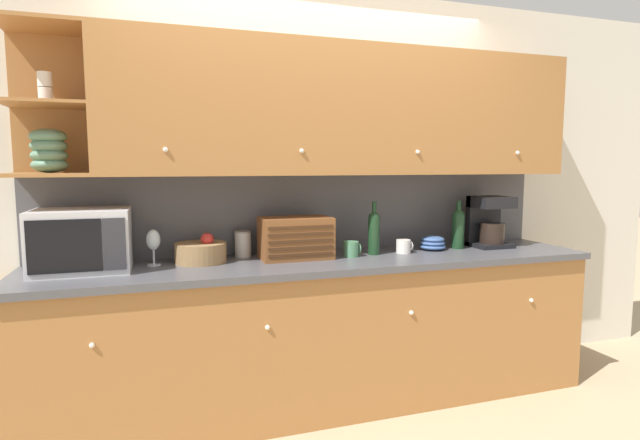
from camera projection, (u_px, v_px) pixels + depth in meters
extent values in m
plane|color=tan|center=(310.00, 382.00, 3.41)|extent=(24.00, 24.00, 0.00)
cube|color=beige|center=(308.00, 192.00, 3.30)|extent=(5.79, 0.06, 2.60)
cube|color=#A36B38|center=(325.00, 335.00, 3.07)|extent=(3.39, 0.62, 0.87)
cube|color=#4C4C51|center=(326.00, 263.00, 3.01)|extent=(3.41, 0.65, 0.04)
sphere|color=white|center=(92.00, 345.00, 2.36)|extent=(0.03, 0.03, 0.03)
sphere|color=white|center=(268.00, 327.00, 2.62)|extent=(0.03, 0.03, 0.03)
sphere|color=white|center=(411.00, 313.00, 2.88)|extent=(0.03, 0.03, 0.03)
sphere|color=white|center=(531.00, 300.00, 3.14)|extent=(0.03, 0.03, 0.03)
cube|color=#4C4C51|center=(310.00, 213.00, 3.28)|extent=(3.39, 0.01, 0.50)
cube|color=#A36B38|center=(350.00, 112.00, 3.10)|extent=(2.97, 0.37, 0.78)
cube|color=#A36B38|center=(53.00, 105.00, 2.75)|extent=(0.42, 0.02, 0.78)
cube|color=#A36B38|center=(50.00, 175.00, 2.62)|extent=(0.42, 0.37, 0.02)
cube|color=#A36B38|center=(46.00, 104.00, 2.58)|extent=(0.42, 0.37, 0.02)
cube|color=#A36B38|center=(41.00, 25.00, 2.54)|extent=(0.42, 0.37, 0.02)
sphere|color=white|center=(165.00, 150.00, 2.61)|extent=(0.03, 0.03, 0.03)
sphere|color=white|center=(302.00, 151.00, 2.84)|extent=(0.03, 0.03, 0.03)
sphere|color=white|center=(418.00, 152.00, 3.06)|extent=(0.03, 0.03, 0.03)
sphere|color=white|center=(518.00, 153.00, 3.29)|extent=(0.03, 0.03, 0.03)
ellipsoid|color=slate|center=(50.00, 165.00, 2.62)|extent=(0.18, 0.18, 0.08)
ellipsoid|color=slate|center=(49.00, 156.00, 2.61)|extent=(0.18, 0.18, 0.08)
ellipsoid|color=slate|center=(49.00, 146.00, 2.61)|extent=(0.18, 0.18, 0.08)
ellipsoid|color=slate|center=(48.00, 136.00, 2.60)|extent=(0.18, 0.18, 0.08)
cylinder|color=silver|center=(46.00, 95.00, 2.58)|extent=(0.07, 0.07, 0.08)
cylinder|color=silver|center=(45.00, 79.00, 2.57)|extent=(0.07, 0.07, 0.08)
cube|color=silver|center=(82.00, 240.00, 2.65)|extent=(0.49, 0.37, 0.33)
cube|color=black|center=(65.00, 246.00, 2.46)|extent=(0.34, 0.01, 0.27)
cube|color=#2D2D33|center=(114.00, 244.00, 2.53)|extent=(0.11, 0.01, 0.27)
cylinder|color=silver|center=(154.00, 265.00, 2.83)|extent=(0.07, 0.07, 0.01)
cylinder|color=silver|center=(154.00, 257.00, 2.82)|extent=(0.01, 0.01, 0.08)
ellipsoid|color=silver|center=(153.00, 240.00, 2.81)|extent=(0.08, 0.08, 0.12)
cylinder|color=#937047|center=(201.00, 253.00, 2.91)|extent=(0.30, 0.30, 0.11)
sphere|color=red|center=(207.00, 239.00, 2.89)|extent=(0.08, 0.08, 0.08)
cylinder|color=silver|center=(243.00, 245.00, 3.08)|extent=(0.10, 0.10, 0.15)
cylinder|color=gray|center=(243.00, 232.00, 3.07)|extent=(0.11, 0.11, 0.01)
cube|color=brown|center=(296.00, 238.00, 3.02)|extent=(0.43, 0.25, 0.25)
cube|color=#432713|center=(301.00, 255.00, 2.91)|extent=(0.39, 0.01, 0.02)
cube|color=#432713|center=(301.00, 248.00, 2.91)|extent=(0.39, 0.01, 0.02)
cube|color=#432713|center=(301.00, 241.00, 2.90)|extent=(0.39, 0.01, 0.02)
cube|color=#432713|center=(301.00, 234.00, 2.90)|extent=(0.39, 0.01, 0.02)
cube|color=#432713|center=(301.00, 227.00, 2.89)|extent=(0.39, 0.01, 0.02)
cylinder|color=#4C845B|center=(351.00, 249.00, 3.09)|extent=(0.09, 0.09, 0.09)
torus|color=#4C845B|center=(359.00, 248.00, 3.10)|extent=(0.01, 0.07, 0.07)
cylinder|color=#19381E|center=(374.00, 236.00, 3.16)|extent=(0.07, 0.07, 0.23)
sphere|color=#19381E|center=(374.00, 218.00, 3.14)|extent=(0.07, 0.07, 0.07)
cylinder|color=#19381E|center=(374.00, 208.00, 3.14)|extent=(0.03, 0.03, 0.08)
cylinder|color=silver|center=(403.00, 246.00, 3.21)|extent=(0.09, 0.09, 0.09)
torus|color=silver|center=(411.00, 246.00, 3.23)|extent=(0.01, 0.06, 0.06)
ellipsoid|color=#3D5B93|center=(433.00, 246.00, 3.34)|extent=(0.17, 0.17, 0.04)
ellipsoid|color=#3D5B93|center=(433.00, 243.00, 3.34)|extent=(0.16, 0.16, 0.04)
ellipsoid|color=#3D5B93|center=(433.00, 239.00, 3.33)|extent=(0.15, 0.15, 0.05)
cylinder|color=#19381E|center=(458.00, 232.00, 3.39)|extent=(0.08, 0.08, 0.22)
sphere|color=#19381E|center=(458.00, 216.00, 3.38)|extent=(0.08, 0.08, 0.08)
cylinder|color=#19381E|center=(459.00, 206.00, 3.37)|extent=(0.03, 0.03, 0.08)
cube|color=black|center=(490.00, 245.00, 3.45)|extent=(0.25, 0.22, 0.03)
cylinder|color=black|center=(492.00, 233.00, 3.43)|extent=(0.17, 0.17, 0.14)
cube|color=black|center=(483.00, 221.00, 3.52)|extent=(0.25, 0.05, 0.35)
cube|color=black|center=(492.00, 202.00, 3.42)|extent=(0.25, 0.22, 0.08)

